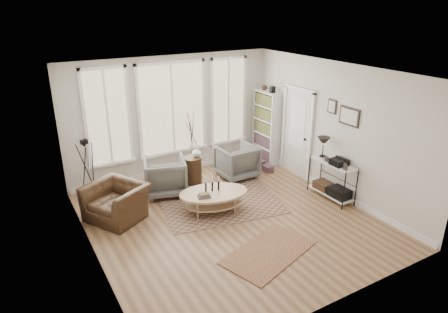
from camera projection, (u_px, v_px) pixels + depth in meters
room at (231, 152)px, 7.44m from camera, size 5.50×5.54×2.90m
bay_window at (172, 110)px, 9.53m from camera, size 4.14×0.12×2.24m
door at (297, 131)px, 9.64m from camera, size 0.09×1.06×2.22m
bookcase at (266, 127)px, 10.51m from camera, size 0.31×0.85×2.06m
low_shelf at (332, 176)px, 8.61m from camera, size 0.38×1.08×1.30m
wall_art at (345, 114)px, 8.23m from camera, size 0.04×0.88×0.44m
rug_main at (220, 202)px, 8.58m from camera, size 2.76×2.26×0.01m
rug_runner at (269, 252)px, 6.88m from camera, size 1.87×1.40×0.01m
coffee_table at (213, 196)px, 8.10m from camera, size 1.57×1.19×0.64m
armchair_left at (165, 176)px, 8.86m from camera, size 1.13×1.15×0.84m
armchair_right at (237, 161)px, 9.71m from camera, size 0.88×0.90×0.81m
side_table at (192, 148)px, 9.22m from camera, size 0.43×0.43×1.80m
vase at (197, 152)px, 9.33m from camera, size 0.26×0.26×0.22m
accent_chair at (116, 202)px, 7.86m from camera, size 1.42×1.37×0.71m
tripod_camera at (88, 172)px, 8.53m from camera, size 0.48×0.48×1.37m
book_stack_near at (260, 163)px, 10.41m from camera, size 0.26×0.31×0.18m
book_stack_far at (268, 169)px, 10.12m from camera, size 0.20×0.25×0.16m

